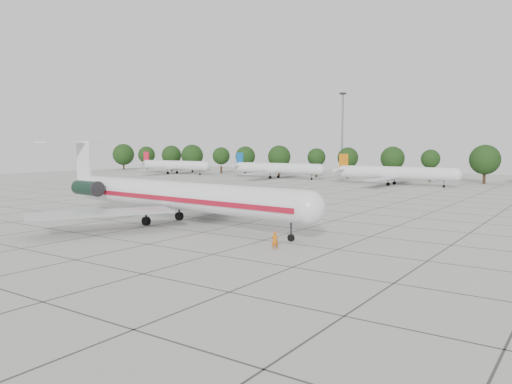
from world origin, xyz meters
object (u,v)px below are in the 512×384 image
at_px(main_airliner, 166,194).
at_px(ground_crew, 275,241).
at_px(bg_airliner_a, 174,165).
at_px(bg_airliner_c, 395,173).
at_px(bg_airliner_b, 277,168).
at_px(floodlight_mast, 342,130).

relative_size(main_airliner, ground_crew, 25.03).
bearing_deg(bg_airliner_a, bg_airliner_c, -4.12).
bearing_deg(bg_airliner_b, bg_airliner_c, -8.28).
height_order(main_airliner, bg_airliner_b, main_airliner).
height_order(main_airliner, floodlight_mast, floodlight_mast).
relative_size(ground_crew, floodlight_mast, 0.07).
distance_m(ground_crew, floodlight_mast, 112.21).
distance_m(bg_airliner_b, floodlight_mast, 25.04).
relative_size(bg_airliner_a, bg_airliner_c, 1.00).
xyz_separation_m(ground_crew, bg_airliner_b, (-53.00, 84.33, 2.05)).
xyz_separation_m(main_airliner, ground_crew, (19.38, -5.94, -2.70)).
distance_m(bg_airliner_c, floodlight_mast, 36.77).
bearing_deg(bg_airliner_c, bg_airliner_a, 175.88).
height_order(bg_airliner_a, bg_airliner_b, same).
bearing_deg(bg_airliner_c, main_airliner, -92.34).
distance_m(ground_crew, bg_airliner_c, 80.71).
bearing_deg(main_airliner, ground_crew, -12.50).
bearing_deg(main_airliner, bg_airliner_b, 117.75).
bearing_deg(bg_airliner_a, main_airliner, -46.56).
distance_m(bg_airliner_a, bg_airliner_b, 40.86).
height_order(ground_crew, floodlight_mast, floodlight_mast).
relative_size(ground_crew, bg_airliner_c, 0.06).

